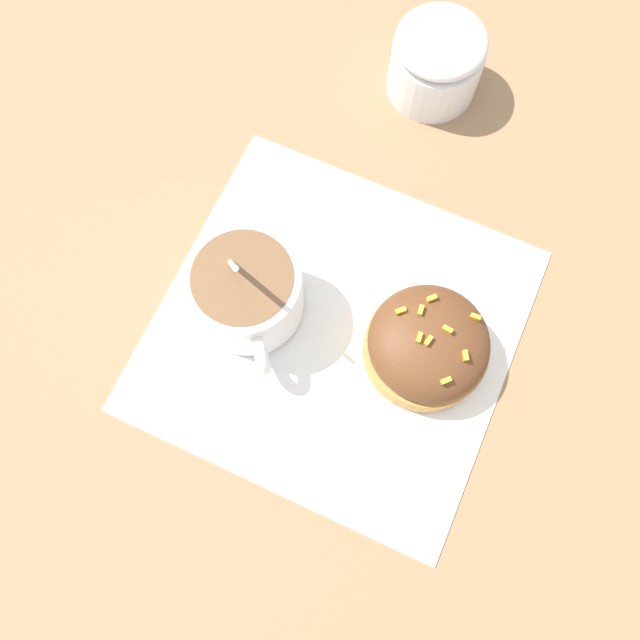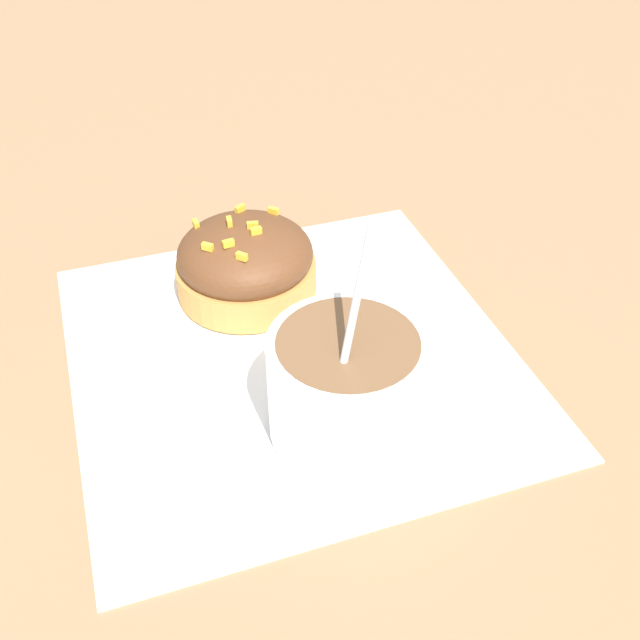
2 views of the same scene
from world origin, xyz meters
name	(u,v)px [view 1 (image 1 of 2)]	position (x,y,z in m)	size (l,w,h in m)	color
ground_plane	(335,329)	(0.00, 0.00, 0.00)	(3.00, 3.00, 0.00)	#93704C
paper_napkin	(335,329)	(0.00, 0.00, 0.00)	(0.28, 0.27, 0.00)	white
coffee_cup	(247,292)	(-0.07, -0.01, 0.04)	(0.08, 0.10, 0.12)	white
frosted_pastry	(427,345)	(0.07, 0.01, 0.03)	(0.09, 0.09, 0.05)	#D19347
sugar_bowl	(439,60)	(0.00, 0.24, 0.03)	(0.08, 0.08, 0.07)	white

